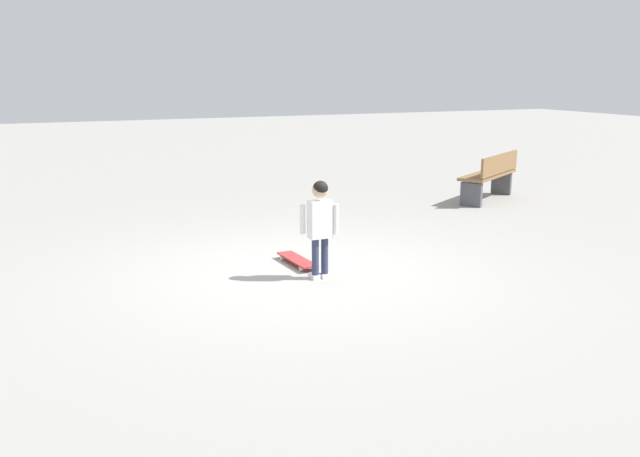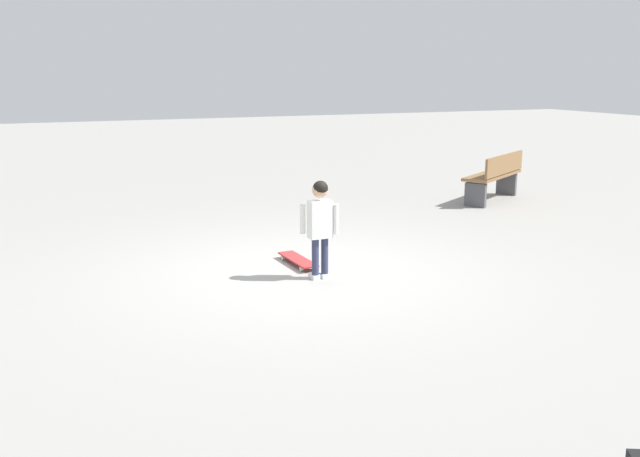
# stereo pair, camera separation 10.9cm
# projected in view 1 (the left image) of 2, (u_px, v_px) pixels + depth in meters

# --- Properties ---
(ground_plane) EXTENTS (50.00, 50.00, 0.00)m
(ground_plane) POSITION_uv_depth(u_px,v_px,m) (300.00, 272.00, 7.81)
(ground_plane) COLOR gray
(child_person) EXTENTS (0.37, 0.22, 1.06)m
(child_person) POSITION_uv_depth(u_px,v_px,m) (320.00, 219.00, 7.43)
(child_person) COLOR #2D3351
(child_person) RESTS_ON ground
(skateboard) EXTENTS (0.22, 0.76, 0.07)m
(skateboard) POSITION_uv_depth(u_px,v_px,m) (297.00, 260.00, 8.09)
(skateboard) COLOR #B22D2D
(skateboard) RESTS_ON ground
(street_bench) EXTENTS (1.59, 1.22, 0.80)m
(street_bench) POSITION_uv_depth(u_px,v_px,m) (491.00, 176.00, 11.99)
(street_bench) COLOR brown
(street_bench) RESTS_ON ground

